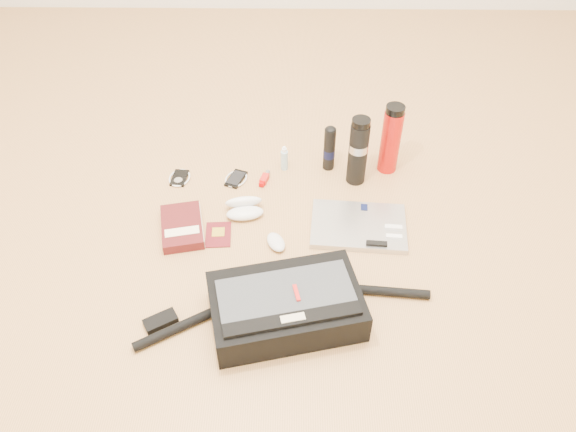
# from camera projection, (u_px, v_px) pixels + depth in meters

# --- Properties ---
(ground) EXTENTS (4.00, 4.00, 0.00)m
(ground) POSITION_uv_depth(u_px,v_px,m) (291.00, 254.00, 1.96)
(ground) COLOR #B8854D
(ground) RESTS_ON ground
(messenger_bag) EXTENTS (0.93, 0.38, 0.13)m
(messenger_bag) POSITION_uv_depth(u_px,v_px,m) (285.00, 306.00, 1.72)
(messenger_bag) COLOR black
(messenger_bag) RESTS_ON ground
(laptop) EXTENTS (0.36, 0.26, 0.03)m
(laptop) POSITION_uv_depth(u_px,v_px,m) (359.00, 226.00, 2.04)
(laptop) COLOR #B0B0B2
(laptop) RESTS_ON ground
(book) EXTENTS (0.19, 0.24, 0.04)m
(book) POSITION_uv_depth(u_px,v_px,m) (182.00, 227.00, 2.03)
(book) COLOR #451012
(book) RESTS_ON ground
(passport) EXTENTS (0.10, 0.13, 0.01)m
(passport) POSITION_uv_depth(u_px,v_px,m) (218.00, 234.00, 2.02)
(passport) COLOR #541015
(passport) RESTS_ON ground
(mouse) EXTENTS (0.09, 0.11, 0.03)m
(mouse) POSITION_uv_depth(u_px,v_px,m) (276.00, 242.00, 1.98)
(mouse) COLOR silver
(mouse) RESTS_ON ground
(sunglasses_case) EXTENTS (0.16, 0.14, 0.08)m
(sunglasses_case) POSITION_uv_depth(u_px,v_px,m) (244.00, 208.00, 2.09)
(sunglasses_case) COLOR silver
(sunglasses_case) RESTS_ON ground
(ipod) EXTENTS (0.09, 0.10, 0.01)m
(ipod) POSITION_uv_depth(u_px,v_px,m) (180.00, 178.00, 2.25)
(ipod) COLOR black
(ipod) RESTS_ON ground
(phone) EXTENTS (0.11, 0.12, 0.01)m
(phone) POSITION_uv_depth(u_px,v_px,m) (236.00, 179.00, 2.24)
(phone) COLOR black
(phone) RESTS_ON ground
(inhaler) EXTENTS (0.04, 0.09, 0.02)m
(inhaler) POSITION_uv_depth(u_px,v_px,m) (265.00, 178.00, 2.23)
(inhaler) COLOR red
(inhaler) RESTS_ON ground
(spray_bottle) EXTENTS (0.03, 0.03, 0.11)m
(spray_bottle) POSITION_uv_depth(u_px,v_px,m) (284.00, 159.00, 2.26)
(spray_bottle) COLOR #96BCCC
(spray_bottle) RESTS_ON ground
(aerosol_can) EXTENTS (0.05, 0.05, 0.20)m
(aerosol_can) POSITION_uv_depth(u_px,v_px,m) (329.00, 148.00, 2.23)
(aerosol_can) COLOR black
(aerosol_can) RESTS_ON ground
(thermos_black) EXTENTS (0.10, 0.10, 0.29)m
(thermos_black) POSITION_uv_depth(u_px,v_px,m) (358.00, 151.00, 2.15)
(thermos_black) COLOR black
(thermos_black) RESTS_ON ground
(thermos_red) EXTENTS (0.10, 0.10, 0.30)m
(thermos_red) POSITION_uv_depth(u_px,v_px,m) (391.00, 139.00, 2.20)
(thermos_red) COLOR #B0110B
(thermos_red) RESTS_ON ground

